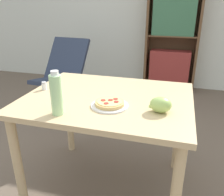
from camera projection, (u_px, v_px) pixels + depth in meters
name	position (u px, v px, depth m)	size (l,w,h in m)	color
ground_plane	(93.00, 184.00, 1.91)	(14.00, 14.00, 0.00)	brown
wall_back	(148.00, 5.00, 3.74)	(8.00, 0.05, 2.60)	silver
dining_table	(108.00, 111.00, 1.64)	(1.11, 0.89, 0.77)	#D1B27F
pizza_on_plate	(110.00, 104.00, 1.45)	(0.23, 0.23, 0.04)	white
grape_bunch	(161.00, 105.00, 1.36)	(0.13, 0.10, 0.09)	#A8CC66
drink_bottle	(57.00, 94.00, 1.31)	(0.07, 0.07, 0.26)	#B7EAA3
salt_shaker	(44.00, 86.00, 1.72)	(0.04, 0.04, 0.06)	white
lounge_chair_near	(62.00, 84.00, 3.29)	(0.61, 0.81, 0.88)	slate
bookshelf	(172.00, 41.00, 3.67)	(0.79, 0.31, 1.74)	brown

